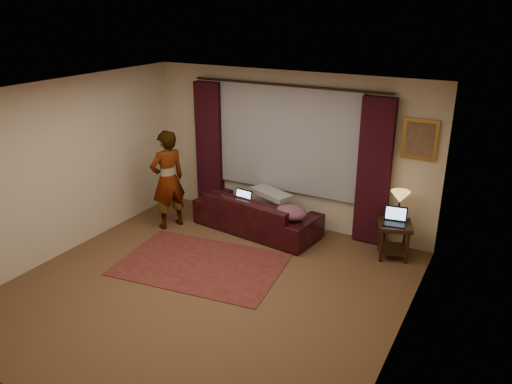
{
  "coord_description": "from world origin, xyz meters",
  "views": [
    {
      "loc": [
        3.37,
        -4.79,
        3.6
      ],
      "look_at": [
        0.1,
        1.2,
        1.0
      ],
      "focal_mm": 35.0,
      "sensor_mm": 36.0,
      "label": 1
    }
  ],
  "objects_px": {
    "tiffany_lamp": "(399,206)",
    "person": "(168,180)",
    "laptop_sofa": "(239,199)",
    "end_table": "(393,240)",
    "sofa": "(257,206)",
    "laptop_table": "(395,217)"
  },
  "relations": [
    {
      "from": "sofa",
      "to": "tiffany_lamp",
      "type": "xyz_separation_m",
      "value": [
        2.25,
        0.29,
        0.35
      ]
    },
    {
      "from": "sofa",
      "to": "person",
      "type": "height_order",
      "value": "person"
    },
    {
      "from": "sofa",
      "to": "end_table",
      "type": "relative_size",
      "value": 3.87
    },
    {
      "from": "laptop_sofa",
      "to": "person",
      "type": "relative_size",
      "value": 0.21
    },
    {
      "from": "laptop_sofa",
      "to": "laptop_table",
      "type": "distance_m",
      "value": 2.53
    },
    {
      "from": "laptop_sofa",
      "to": "end_table",
      "type": "distance_m",
      "value": 2.54
    },
    {
      "from": "laptop_table",
      "to": "end_table",
      "type": "bearing_deg",
      "value": 80.65
    },
    {
      "from": "end_table",
      "to": "laptop_table",
      "type": "height_order",
      "value": "laptop_table"
    },
    {
      "from": "sofa",
      "to": "tiffany_lamp",
      "type": "bearing_deg",
      "value": -165.15
    },
    {
      "from": "laptop_table",
      "to": "person",
      "type": "height_order",
      "value": "person"
    },
    {
      "from": "sofa",
      "to": "end_table",
      "type": "bearing_deg",
      "value": -168.66
    },
    {
      "from": "tiffany_lamp",
      "to": "person",
      "type": "height_order",
      "value": "person"
    },
    {
      "from": "laptop_sofa",
      "to": "tiffany_lamp",
      "type": "height_order",
      "value": "tiffany_lamp"
    },
    {
      "from": "tiffany_lamp",
      "to": "laptop_table",
      "type": "relative_size",
      "value": 1.28
    },
    {
      "from": "tiffany_lamp",
      "to": "laptop_table",
      "type": "distance_m",
      "value": 0.22
    },
    {
      "from": "sofa",
      "to": "laptop_table",
      "type": "height_order",
      "value": "sofa"
    },
    {
      "from": "sofa",
      "to": "tiffany_lamp",
      "type": "distance_m",
      "value": 2.29
    },
    {
      "from": "laptop_sofa",
      "to": "end_table",
      "type": "height_order",
      "value": "laptop_sofa"
    },
    {
      "from": "laptop_sofa",
      "to": "person",
      "type": "xyz_separation_m",
      "value": [
        -1.11,
        -0.45,
        0.29
      ]
    },
    {
      "from": "laptop_sofa",
      "to": "person",
      "type": "bearing_deg",
      "value": -150.04
    },
    {
      "from": "sofa",
      "to": "end_table",
      "type": "height_order",
      "value": "sofa"
    },
    {
      "from": "laptop_sofa",
      "to": "end_table",
      "type": "relative_size",
      "value": 0.65
    }
  ]
}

